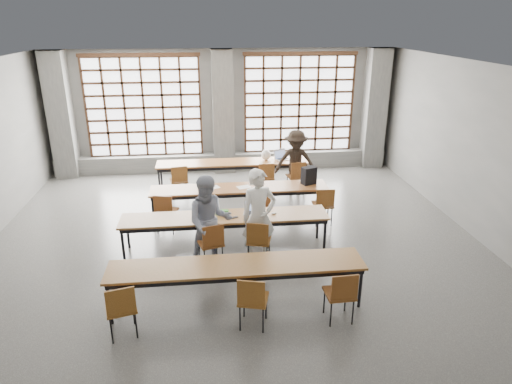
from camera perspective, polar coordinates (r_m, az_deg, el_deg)
floor at (r=8.97m, az=-2.35°, el=-7.81°), size 11.00×11.00×0.00m
ceiling at (r=7.89m, az=-2.74°, el=15.03°), size 11.00×11.00×0.00m
wall_back at (r=13.59m, az=-4.17°, el=10.11°), size 10.00×0.00×10.00m
wall_right at (r=9.92m, az=27.73°, el=3.55°), size 0.00×11.00×11.00m
column_left at (r=13.89m, az=-23.22°, el=8.72°), size 0.60×0.55×3.50m
column_mid at (r=13.31m, az=-4.12°, el=9.88°), size 0.60×0.55×3.50m
column_right at (r=14.21m, az=14.61°, el=9.99°), size 0.60×0.55×3.50m
window_left at (r=13.59m, az=-13.85°, el=10.21°), size 3.32×0.12×3.00m
window_right at (r=13.75m, az=5.40°, el=10.84°), size 3.32×0.12×3.00m
sill_ledge at (r=13.76m, az=-3.97°, el=3.81°), size 9.80×0.35×0.50m
desk_row_a at (r=12.15m, az=-2.93°, el=3.51°), size 4.00×0.70×0.73m
desk_row_b at (r=10.31m, az=-2.08°, el=0.26°), size 4.00×0.70×0.73m
desk_row_c at (r=8.87m, az=-3.89°, el=-3.39°), size 4.00×0.70×0.73m
desk_row_d at (r=7.22m, az=-2.42°, el=-9.47°), size 4.00×0.70×0.73m
chair_back_left at (r=11.60m, az=-9.58°, el=1.70°), size 0.49×0.49×0.88m
chair_back_mid at (r=11.67m, az=1.22°, el=2.12°), size 0.44×0.45×0.88m
chair_back_right at (r=11.79m, az=5.11°, el=2.26°), size 0.47×0.48×0.88m
chair_mid_left at (r=9.80m, az=-11.27°, el=-2.11°), size 0.51×0.51×0.88m
chair_mid_centre at (r=9.82m, az=0.59°, el=-1.64°), size 0.46×0.46×0.88m
chair_mid_right at (r=10.07m, az=8.47°, el=-1.29°), size 0.43×0.43×0.88m
chair_front_left at (r=8.35m, az=-5.58°, el=-6.04°), size 0.52×0.52×0.88m
chair_front_right at (r=8.40m, az=0.31°, el=-5.77°), size 0.51×0.52×0.88m
chair_near_left at (r=6.87m, az=-16.53°, el=-13.45°), size 0.51×0.51×0.88m
chair_near_mid at (r=6.77m, az=-0.46°, el=-13.01°), size 0.51×0.52×0.88m
chair_near_right at (r=7.01m, az=10.63°, el=-12.13°), size 0.44×0.44×0.88m
student_male at (r=8.35m, az=0.35°, el=-3.11°), size 0.75×0.59×1.81m
student_female at (r=8.32m, az=-5.83°, el=-3.66°), size 0.86×0.68×1.72m
student_back at (r=11.82m, az=4.98°, el=3.79°), size 1.13×0.73×1.66m
laptop_front at (r=8.95m, az=-0.36°, el=-2.20°), size 0.41×0.36×0.26m
laptop_back at (r=12.35m, az=3.18°, el=4.43°), size 0.46×0.43×0.26m
mouse at (r=8.89m, az=2.23°, el=-2.67°), size 0.10×0.07×0.04m
green_box at (r=8.89m, az=-4.26°, el=-2.54°), size 0.26×0.13×0.09m
phone at (r=8.75m, az=-2.69°, el=-3.17°), size 0.14×0.11×0.01m
paper_sheet_a at (r=10.31m, az=-5.43°, el=0.57°), size 0.36×0.32×0.00m
paper_sheet_c at (r=10.30m, az=-1.53°, el=0.63°), size 0.35×0.30×0.00m
backpack at (r=10.50m, az=6.63°, el=2.06°), size 0.37×0.31×0.40m
plastic_bag at (r=12.22m, az=1.26°, el=4.66°), size 0.32×0.29×0.29m
red_pouch at (r=6.96m, az=-16.56°, el=-13.34°), size 0.22×0.15×0.06m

